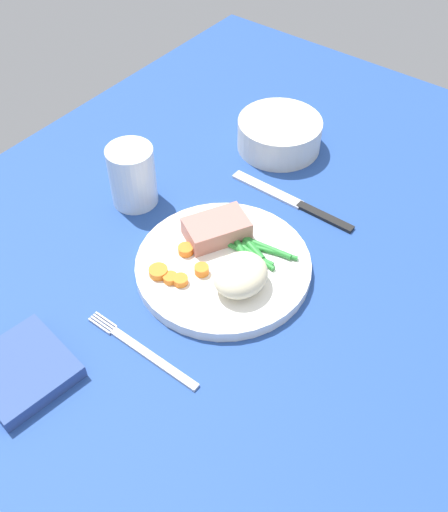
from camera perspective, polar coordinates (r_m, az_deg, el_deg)
dining_table at (r=79.34cm, az=0.71°, el=-2.27°), size 120.00×90.00×2.00cm
dinner_plate at (r=78.61cm, az=0.00°, el=-0.89°), size 23.04×23.04×1.60cm
meat_portion at (r=80.30cm, az=-0.71°, el=2.61°), size 9.82×8.57×2.70cm
mashed_potatoes at (r=73.74cm, az=1.58°, el=-1.81°), size 7.42×6.47×4.11cm
carrot_slices at (r=76.67cm, az=-4.42°, el=-1.24°), size 7.31×6.38×1.14cm
green_beans at (r=78.98cm, az=2.91°, el=0.58°), size 6.15×10.70×0.86cm
fork at (r=71.74cm, az=-7.77°, el=-8.92°), size 1.44×16.60×0.40cm
knife at (r=88.87cm, az=6.70°, el=5.11°), size 1.70×20.50×0.64cm
water_glass at (r=87.39cm, az=-8.68°, el=7.21°), size 6.71×6.71×9.16cm
salad_bowl at (r=97.75cm, az=5.31°, el=11.64°), size 13.36×13.36×4.98cm
napkin at (r=72.51cm, az=-18.65°, el=-10.23°), size 11.59×11.82×1.84cm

